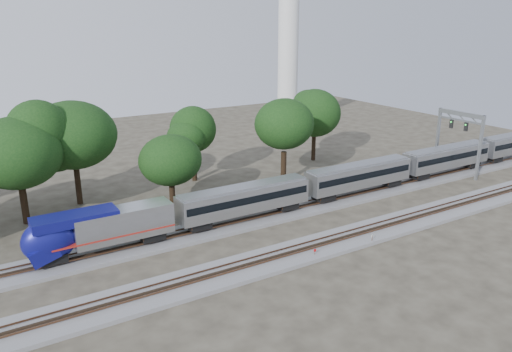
{
  "coord_description": "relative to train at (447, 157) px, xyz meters",
  "views": [
    {
      "loc": [
        -23.63,
        -41.14,
        22.84
      ],
      "look_at": [
        4.68,
        5.0,
        5.91
      ],
      "focal_mm": 35.0,
      "sensor_mm": 36.0,
      "label": 1
    }
  ],
  "objects": [
    {
      "name": "signal_gantry",
      "position": [
        2.12,
        0.0,
        4.03
      ],
      "size": [
        0.68,
        8.01,
        9.74
      ],
      "color": "gray",
      "rests_on": "ground"
    },
    {
      "name": "tree_6",
      "position": [
        -23.22,
        10.07,
        5.72
      ],
      "size": [
        8.94,
        8.94,
        12.61
      ],
      "color": "black",
      "rests_on": "ground"
    },
    {
      "name": "ground",
      "position": [
        -39.4,
        -6.0,
        -3.07
      ],
      "size": [
        160.0,
        160.0,
        0.0
      ],
      "primitive_type": "plane",
      "color": "#383328",
      "rests_on": "ground"
    },
    {
      "name": "tree_4",
      "position": [
        -40.99,
        9.02,
        3.23
      ],
      "size": [
        6.42,
        6.42,
        9.06
      ],
      "color": "black",
      "rests_on": "ground"
    },
    {
      "name": "track_far",
      "position": [
        -39.4,
        -0.0,
        -2.86
      ],
      "size": [
        160.0,
        5.0,
        0.73
      ],
      "color": "slate",
      "rests_on": "ground"
    },
    {
      "name": "tree_3",
      "position": [
        -50.7,
        16.86,
        6.08
      ],
      "size": [
        9.31,
        9.31,
        13.12
      ],
      "color": "black",
      "rests_on": "ground"
    },
    {
      "name": "switch_stand_red",
      "position": [
        -34.26,
        -11.54,
        -2.44
      ],
      "size": [
        0.31,
        0.07,
        0.99
      ],
      "rotation": [
        0.0,
        0.0,
        -0.14
      ],
      "color": "#512D19",
      "rests_on": "ground"
    },
    {
      "name": "tree_2",
      "position": [
        -57.59,
        13.35,
        5.46
      ],
      "size": [
        8.68,
        8.68,
        12.24
      ],
      "color": "black",
      "rests_on": "ground"
    },
    {
      "name": "tree_7",
      "position": [
        -11.66,
        17.88,
        5.01
      ],
      "size": [
        8.23,
        8.23,
        11.6
      ],
      "color": "black",
      "rests_on": "ground"
    },
    {
      "name": "switch_lever",
      "position": [
        -32.48,
        -11.51,
        -2.92
      ],
      "size": [
        0.51,
        0.32,
        0.3
      ],
      "primitive_type": "cube",
      "rotation": [
        0.0,
        0.0,
        -0.05
      ],
      "color": "#512D19",
      "rests_on": "ground"
    },
    {
      "name": "track_near",
      "position": [
        -39.4,
        -10.0,
        -2.86
      ],
      "size": [
        160.0,
        5.0,
        0.73
      ],
      "color": "slate",
      "rests_on": "ground"
    },
    {
      "name": "switch_stand_white",
      "position": [
        -27.05,
        -12.15,
        -2.35
      ],
      "size": [
        0.35,
        0.12,
        1.12
      ],
      "rotation": [
        0.0,
        0.0,
        0.26
      ],
      "color": "#512D19",
      "rests_on": "ground"
    },
    {
      "name": "train",
      "position": [
        0.0,
        0.0,
        0.0
      ],
      "size": [
        121.12,
        2.94,
        4.34
      ],
      "color": "#B1B4B8",
      "rests_on": "ground"
    },
    {
      "name": "tree_5",
      "position": [
        -33.75,
        18.09,
        4.65
      ],
      "size": [
        7.86,
        7.86,
        11.09
      ],
      "color": "black",
      "rests_on": "ground"
    }
  ]
}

